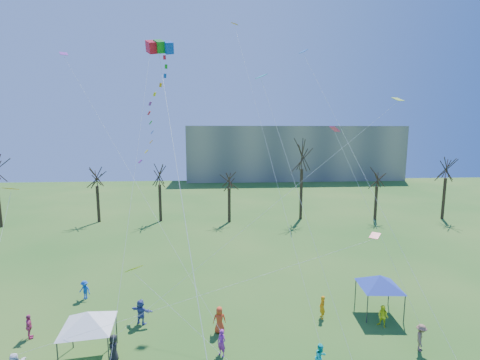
{
  "coord_description": "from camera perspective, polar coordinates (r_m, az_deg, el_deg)",
  "views": [
    {
      "loc": [
        -0.52,
        -12.67,
        13.59
      ],
      "look_at": [
        0.82,
        5.0,
        11.0
      ],
      "focal_mm": 25.0,
      "sensor_mm": 36.0,
      "label": 1
    }
  ],
  "objects": [
    {
      "name": "distant_building",
      "position": [
        97.5,
        9.07,
        4.64
      ],
      "size": [
        60.0,
        14.0,
        15.0
      ],
      "primitive_type": "cube",
      "color": "gray",
      "rests_on": "ground"
    },
    {
      "name": "bare_tree_row",
      "position": [
        49.86,
        -0.83,
        1.14
      ],
      "size": [
        71.89,
        7.75,
        12.31
      ],
      "color": "black",
      "rests_on": "ground"
    },
    {
      "name": "big_box_kite",
      "position": [
        20.7,
        -13.81,
        11.34
      ],
      "size": [
        2.79,
        7.49,
        21.32
      ],
      "color": "red",
      "rests_on": "ground"
    },
    {
      "name": "canopy_tent_white",
      "position": [
        23.21,
        -24.54,
        -20.76
      ],
      "size": [
        4.05,
        4.05,
        3.06
      ],
      "color": "#3F3F44",
      "rests_on": "ground"
    },
    {
      "name": "canopy_tent_blue",
      "position": [
        27.92,
        22.75,
        -15.63
      ],
      "size": [
        4.01,
        4.01,
        3.02
      ],
      "color": "#3F3F44",
      "rests_on": "ground"
    },
    {
      "name": "festival_crowd",
      "position": [
        22.45,
        -4.07,
        -26.26
      ],
      "size": [
        26.01,
        14.33,
        1.86
      ],
      "color": "red",
      "rests_on": "ground"
    },
    {
      "name": "small_kites_aloft",
      "position": [
        23.4,
        -1.35,
        9.25
      ],
      "size": [
        26.43,
        19.86,
        33.1
      ],
      "color": "#FFA50D",
      "rests_on": "ground"
    }
  ]
}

